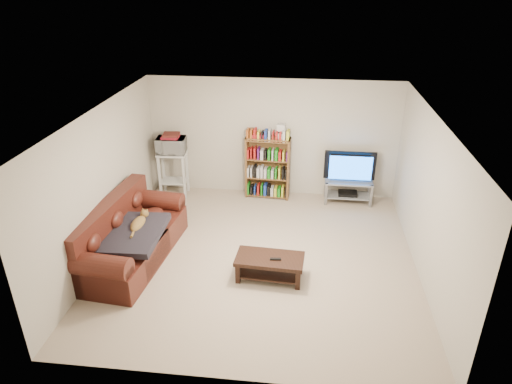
# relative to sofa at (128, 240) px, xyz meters

# --- Properties ---
(floor) EXTENTS (5.00, 5.00, 0.00)m
(floor) POSITION_rel_sofa_xyz_m (2.11, 0.23, -0.34)
(floor) COLOR #BDA78C
(floor) RESTS_ON ground
(ceiling) EXTENTS (5.00, 5.00, 0.00)m
(ceiling) POSITION_rel_sofa_xyz_m (2.11, 0.23, 2.06)
(ceiling) COLOR white
(ceiling) RESTS_ON ground
(wall_back) EXTENTS (5.00, 0.00, 5.00)m
(wall_back) POSITION_rel_sofa_xyz_m (2.11, 2.73, 0.86)
(wall_back) COLOR beige
(wall_back) RESTS_ON ground
(wall_front) EXTENTS (5.00, 0.00, 5.00)m
(wall_front) POSITION_rel_sofa_xyz_m (2.11, -2.27, 0.86)
(wall_front) COLOR beige
(wall_front) RESTS_ON ground
(wall_left) EXTENTS (0.00, 5.00, 5.00)m
(wall_left) POSITION_rel_sofa_xyz_m (-0.39, 0.23, 0.86)
(wall_left) COLOR beige
(wall_left) RESTS_ON ground
(wall_right) EXTENTS (0.00, 5.00, 5.00)m
(wall_right) POSITION_rel_sofa_xyz_m (4.61, 0.23, 0.86)
(wall_right) COLOR beige
(wall_right) RESTS_ON ground
(sofa) EXTENTS (1.21, 2.38, 0.98)m
(sofa) POSITION_rel_sofa_xyz_m (0.00, 0.00, 0.00)
(sofa) COLOR #471A12
(sofa) RESTS_ON floor
(blanket) EXTENTS (0.91, 1.17, 0.19)m
(blanket) POSITION_rel_sofa_xyz_m (0.17, -0.17, 0.23)
(blanket) COLOR black
(blanket) RESTS_ON sofa
(cat) EXTENTS (0.31, 0.65, 0.19)m
(cat) POSITION_rel_sofa_xyz_m (0.19, 0.03, 0.29)
(cat) COLOR olive
(cat) RESTS_ON sofa
(coffee_table) EXTENTS (1.05, 0.57, 0.37)m
(coffee_table) POSITION_rel_sofa_xyz_m (2.32, -0.29, -0.08)
(coffee_table) COLOR black
(coffee_table) RESTS_ON floor
(remote) EXTENTS (0.17, 0.06, 0.02)m
(remote) POSITION_rel_sofa_xyz_m (2.41, -0.34, 0.04)
(remote) COLOR black
(remote) RESTS_ON coffee_table
(tv_stand) EXTENTS (0.94, 0.43, 0.47)m
(tv_stand) POSITION_rel_sofa_xyz_m (3.67, 2.43, -0.02)
(tv_stand) COLOR #999EA3
(tv_stand) RESTS_ON floor
(television) EXTENTS (1.01, 0.14, 0.58)m
(television) POSITION_rel_sofa_xyz_m (3.67, 2.43, 0.42)
(television) COLOR black
(television) RESTS_ON tv_stand
(dvd_player) EXTENTS (0.38, 0.26, 0.06)m
(dvd_player) POSITION_rel_sofa_xyz_m (3.67, 2.43, -0.15)
(dvd_player) COLOR black
(dvd_player) RESTS_ON tv_stand
(bookshelf) EXTENTS (0.91, 0.33, 1.29)m
(bookshelf) POSITION_rel_sofa_xyz_m (2.03, 2.50, 0.32)
(bookshelf) COLOR brown
(bookshelf) RESTS_ON floor
(shelf_clutter) EXTENTS (0.66, 0.21, 0.28)m
(shelf_clutter) POSITION_rel_sofa_xyz_m (2.13, 2.51, 1.05)
(shelf_clutter) COLOR silver
(shelf_clutter) RESTS_ON bookshelf
(microwave_stand) EXTENTS (0.61, 0.46, 0.93)m
(microwave_stand) POSITION_rel_sofa_xyz_m (0.09, 2.40, 0.25)
(microwave_stand) COLOR silver
(microwave_stand) RESTS_ON floor
(microwave) EXTENTS (0.59, 0.42, 0.32)m
(microwave) POSITION_rel_sofa_xyz_m (0.09, 2.40, 0.75)
(microwave) COLOR silver
(microwave) RESTS_ON microwave_stand
(game_boxes) EXTENTS (0.36, 0.32, 0.05)m
(game_boxes) POSITION_rel_sofa_xyz_m (0.09, 2.40, 0.93)
(game_boxes) COLOR maroon
(game_boxes) RESTS_ON microwave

